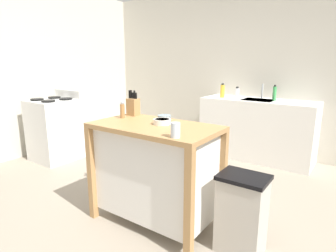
{
  "coord_description": "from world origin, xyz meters",
  "views": [
    {
      "loc": [
        1.43,
        -1.95,
        1.47
      ],
      "look_at": [
        -0.03,
        0.12,
        0.87
      ],
      "focal_mm": 30.21,
      "sensor_mm": 36.0,
      "label": 1
    }
  ],
  "objects_px": {
    "trash_bin": "(242,214)",
    "sink_faucet": "(262,91)",
    "pepper_grinder": "(122,110)",
    "knife_block": "(133,106)",
    "stove": "(54,129)",
    "kitchen_island": "(155,169)",
    "drinking_cup": "(175,130)",
    "bottle_dish_soap": "(237,93)",
    "bowl_ceramic_wide": "(164,117)",
    "bowl_ceramic_small": "(162,121)",
    "bottle_hand_soap": "(274,93)",
    "bottle_spray_cleaner": "(222,91)"
  },
  "relations": [
    {
      "from": "stove",
      "to": "trash_bin",
      "type": "bearing_deg",
      "value": -8.09
    },
    {
      "from": "pepper_grinder",
      "to": "stove",
      "type": "xyz_separation_m",
      "value": [
        -1.85,
        0.44,
        -0.54
      ]
    },
    {
      "from": "bottle_dish_soap",
      "to": "bottle_hand_soap",
      "type": "bearing_deg",
      "value": 10.06
    },
    {
      "from": "bowl_ceramic_wide",
      "to": "bottle_hand_soap",
      "type": "distance_m",
      "value": 2.12
    },
    {
      "from": "drinking_cup",
      "to": "bottle_dish_soap",
      "type": "bearing_deg",
      "value": 101.99
    },
    {
      "from": "pepper_grinder",
      "to": "sink_faucet",
      "type": "distance_m",
      "value": 2.43
    },
    {
      "from": "pepper_grinder",
      "to": "bottle_dish_soap",
      "type": "distance_m",
      "value": 2.17
    },
    {
      "from": "drinking_cup",
      "to": "trash_bin",
      "type": "relative_size",
      "value": 0.18
    },
    {
      "from": "knife_block",
      "to": "stove",
      "type": "distance_m",
      "value": 1.94
    },
    {
      "from": "knife_block",
      "to": "trash_bin",
      "type": "height_order",
      "value": "knife_block"
    },
    {
      "from": "bowl_ceramic_small",
      "to": "bottle_dish_soap",
      "type": "bearing_deg",
      "value": 94.89
    },
    {
      "from": "bowl_ceramic_wide",
      "to": "trash_bin",
      "type": "distance_m",
      "value": 1.08
    },
    {
      "from": "pepper_grinder",
      "to": "bowl_ceramic_wide",
      "type": "bearing_deg",
      "value": 25.64
    },
    {
      "from": "bowl_ceramic_small",
      "to": "stove",
      "type": "bearing_deg",
      "value": 169.32
    },
    {
      "from": "drinking_cup",
      "to": "sink_faucet",
      "type": "relative_size",
      "value": 0.5
    },
    {
      "from": "kitchen_island",
      "to": "trash_bin",
      "type": "relative_size",
      "value": 1.77
    },
    {
      "from": "bowl_ceramic_wide",
      "to": "bottle_hand_soap",
      "type": "xyz_separation_m",
      "value": [
        0.44,
        2.07,
        0.06
      ]
    },
    {
      "from": "bowl_ceramic_wide",
      "to": "bottle_dish_soap",
      "type": "xyz_separation_m",
      "value": [
        -0.08,
        1.98,
        0.04
      ]
    },
    {
      "from": "kitchen_island",
      "to": "bottle_dish_soap",
      "type": "height_order",
      "value": "bottle_dish_soap"
    },
    {
      "from": "knife_block",
      "to": "bottle_dish_soap",
      "type": "relative_size",
      "value": 1.42
    },
    {
      "from": "pepper_grinder",
      "to": "bottle_dish_soap",
      "type": "xyz_separation_m",
      "value": [
        0.29,
        2.16,
        -0.02
      ]
    },
    {
      "from": "bottle_spray_cleaner",
      "to": "bottle_hand_soap",
      "type": "height_order",
      "value": "bottle_hand_soap"
    },
    {
      "from": "sink_faucet",
      "to": "bottle_dish_soap",
      "type": "bearing_deg",
      "value": -147.44
    },
    {
      "from": "trash_bin",
      "to": "sink_faucet",
      "type": "relative_size",
      "value": 2.86
    },
    {
      "from": "knife_block",
      "to": "bottle_dish_soap",
      "type": "distance_m",
      "value": 2.02
    },
    {
      "from": "pepper_grinder",
      "to": "bottle_dish_soap",
      "type": "bearing_deg",
      "value": 82.41
    },
    {
      "from": "knife_block",
      "to": "bowl_ceramic_small",
      "type": "height_order",
      "value": "knife_block"
    },
    {
      "from": "bowl_ceramic_wide",
      "to": "sink_faucet",
      "type": "distance_m",
      "value": 2.19
    },
    {
      "from": "bowl_ceramic_wide",
      "to": "drinking_cup",
      "type": "xyz_separation_m",
      "value": [
        0.44,
        -0.47,
        0.03
      ]
    },
    {
      "from": "trash_bin",
      "to": "bottle_hand_soap",
      "type": "xyz_separation_m",
      "value": [
        -0.42,
        2.25,
        0.69
      ]
    },
    {
      "from": "bottle_spray_cleaner",
      "to": "stove",
      "type": "distance_m",
      "value": 2.61
    },
    {
      "from": "bottle_dish_soap",
      "to": "stove",
      "type": "distance_m",
      "value": 2.79
    },
    {
      "from": "bottle_spray_cleaner",
      "to": "bottle_hand_soap",
      "type": "bearing_deg",
      "value": 8.66
    },
    {
      "from": "kitchen_island",
      "to": "bottle_dish_soap",
      "type": "xyz_separation_m",
      "value": [
        -0.14,
        2.21,
        0.47
      ]
    },
    {
      "from": "trash_bin",
      "to": "sink_faucet",
      "type": "distance_m",
      "value": 2.53
    },
    {
      "from": "drinking_cup",
      "to": "sink_faucet",
      "type": "height_order",
      "value": "sink_faucet"
    },
    {
      "from": "pepper_grinder",
      "to": "trash_bin",
      "type": "distance_m",
      "value": 1.4
    },
    {
      "from": "bowl_ceramic_wide",
      "to": "stove",
      "type": "relative_size",
      "value": 0.12
    },
    {
      "from": "stove",
      "to": "pepper_grinder",
      "type": "bearing_deg",
      "value": -13.31
    },
    {
      "from": "pepper_grinder",
      "to": "trash_bin",
      "type": "height_order",
      "value": "pepper_grinder"
    },
    {
      "from": "knife_block",
      "to": "stove",
      "type": "bearing_deg",
      "value": 171.45
    },
    {
      "from": "bottle_spray_cleaner",
      "to": "kitchen_island",
      "type": "bearing_deg",
      "value": -80.38
    },
    {
      "from": "knife_block",
      "to": "bottle_hand_soap",
      "type": "relative_size",
      "value": 1.13
    },
    {
      "from": "kitchen_island",
      "to": "pepper_grinder",
      "type": "xyz_separation_m",
      "value": [
        -0.43,
        0.05,
        0.48
      ]
    },
    {
      "from": "bottle_spray_cleaner",
      "to": "bowl_ceramic_small",
      "type": "bearing_deg",
      "value": -79.06
    },
    {
      "from": "drinking_cup",
      "to": "bottle_spray_cleaner",
      "type": "distance_m",
      "value": 2.54
    },
    {
      "from": "knife_block",
      "to": "trash_bin",
      "type": "xyz_separation_m",
      "value": [
        1.23,
        -0.16,
        -0.7
      ]
    },
    {
      "from": "bottle_spray_cleaner",
      "to": "drinking_cup",
      "type": "bearing_deg",
      "value": -72.87
    },
    {
      "from": "trash_bin",
      "to": "pepper_grinder",
      "type": "bearing_deg",
      "value": -179.99
    },
    {
      "from": "trash_bin",
      "to": "bottle_hand_soap",
      "type": "relative_size",
      "value": 2.83
    }
  ]
}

